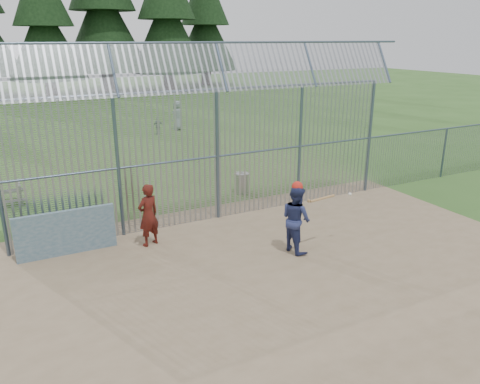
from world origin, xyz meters
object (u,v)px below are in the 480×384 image
trash_can (241,183)px  batter (296,219)px  onlooker (148,215)px  dugout_wall (66,233)px

trash_can → batter: bearing=-101.1°
batter → onlooker: size_ratio=1.04×
dugout_wall → trash_can: size_ratio=3.05×
onlooker → trash_can: onlooker is taller
batter → trash_can: size_ratio=2.19×
onlooker → trash_can: bearing=-166.9°
onlooker → batter: bearing=126.8°
batter → onlooker: batter is taller
dugout_wall → batter: batter is taller
onlooker → trash_can: (4.32, 2.91, -0.51)m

